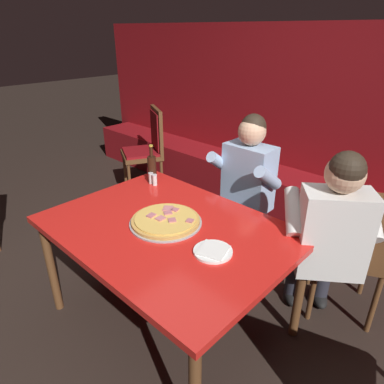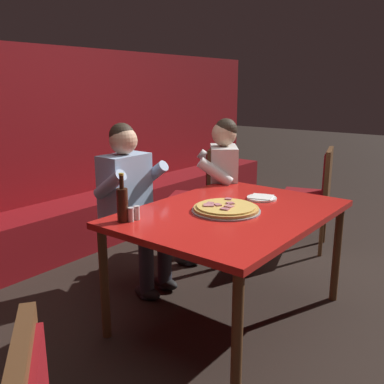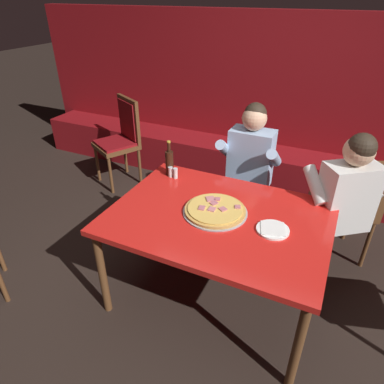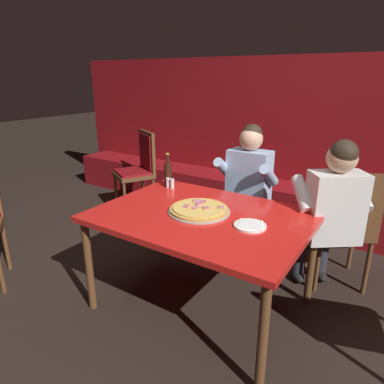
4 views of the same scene
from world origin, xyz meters
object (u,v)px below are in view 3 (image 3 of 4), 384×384
Objects in this scene: plate_white_paper at (273,230)px; diner_seated_blue_shirt at (247,169)px; dining_chair_far_right at (122,136)px; diner_standing_companion at (338,200)px; pizza at (215,210)px; shaker_parmesan at (171,172)px; main_dining_table at (219,223)px; shaker_red_pepper_flakes at (175,174)px; beer_bottle at (169,162)px; dining_chair_near_left at (349,202)px.

diner_seated_blue_shirt is at bearing 116.79° from plate_white_paper.
diner_standing_companion reaches higher than dining_chair_far_right.
diner_seated_blue_shirt reaches higher than plate_white_paper.
pizza is 5.15× the size of shaker_parmesan.
pizza is 0.43× the size of dining_chair_far_right.
shaker_parmesan is at bearing 148.26° from main_dining_table.
plate_white_paper is 0.96m from diner_seated_blue_shirt.
pizza is 5.15× the size of shaker_red_pepper_flakes.
beer_bottle is (-0.55, 0.37, 0.09)m from pizza.
dining_chair_near_left is at bearing 63.56° from plate_white_paper.
diner_seated_blue_shirt is at bearing 94.03° from main_dining_table.
plate_white_paper is 0.75m from diner_standing_companion.
beer_bottle is 3.40× the size of shaker_red_pepper_flakes.
plate_white_paper is at bearing -117.45° from diner_standing_companion.
dining_chair_far_right is at bearing 143.42° from pizza.
dining_chair_far_right is at bearing 165.63° from diner_standing_companion.
diner_seated_blue_shirt is 0.87m from dining_chair_near_left.
shaker_red_pepper_flakes is (0.07, -0.04, -0.07)m from beer_bottle.
diner_standing_companion reaches higher than beer_bottle.
plate_white_paper is 0.16× the size of diner_standing_companion.
beer_bottle is at bearing -139.29° from diner_seated_blue_shirt.
dining_chair_far_right reaches higher than shaker_parmesan.
pizza is at bearing -33.61° from beer_bottle.
diner_standing_companion is (1.27, 0.30, -0.09)m from shaker_parmesan.
dining_chair_far_right reaches higher than dining_chair_near_left.
main_dining_table is at bearing -26.39° from pizza.
shaker_parmesan is (-0.05, 0.00, 0.00)m from shaker_red_pepper_flakes.
beer_bottle is at bearing -37.95° from dining_chair_far_right.
beer_bottle is 0.23× the size of diner_seated_blue_shirt.
shaker_parmesan is 0.07× the size of diner_standing_companion.
main_dining_table is 2.14m from dining_chair_far_right.
shaker_red_pepper_flakes and shaker_parmesan have the same top height.
pizza is (-0.04, 0.02, 0.09)m from main_dining_table.
shaker_parmesan is at bearing -166.84° from diner_standing_companion.
shaker_parmesan is at bearing 158.74° from plate_white_paper.
shaker_parmesan is 0.07× the size of diner_seated_blue_shirt.
shaker_parmesan reaches higher than main_dining_table.
dining_chair_far_right is at bearing 148.46° from plate_white_paper.
shaker_red_pepper_flakes is at bearing -29.13° from beer_bottle.
dining_chair_near_left is (0.80, 0.85, -0.10)m from main_dining_table.
dining_chair_near_left is (1.36, 0.51, -0.21)m from shaker_parmesan.
diner_seated_blue_shirt is (0.45, 0.50, -0.09)m from shaker_red_pepper_flakes.
diner_seated_blue_shirt reaches higher than main_dining_table.
pizza is 0.58m from shaker_red_pepper_flakes.
beer_bottle is (-0.59, 0.38, 0.18)m from main_dining_table.
diner_standing_companion is at bearing -14.37° from dining_chair_far_right.
main_dining_table is at bearing -85.97° from diner_seated_blue_shirt.
main_dining_table is 17.08× the size of shaker_parmesan.
plate_white_paper is at bearing -21.26° from shaker_parmesan.
shaker_red_pepper_flakes is 0.09× the size of dining_chair_near_left.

